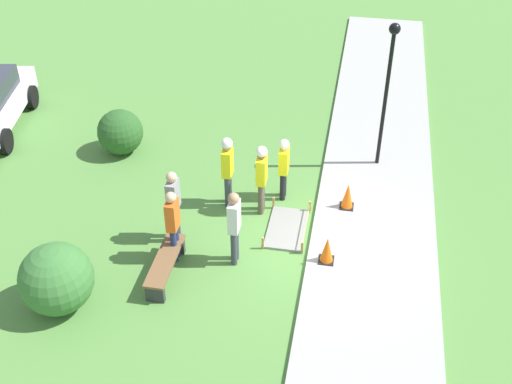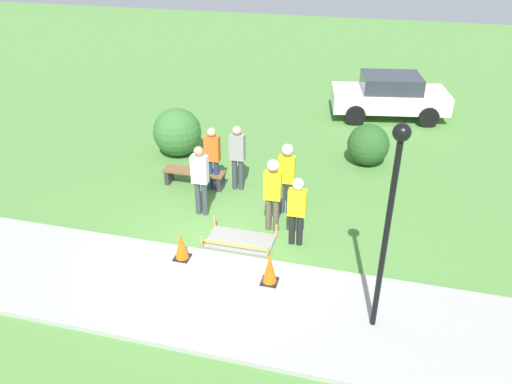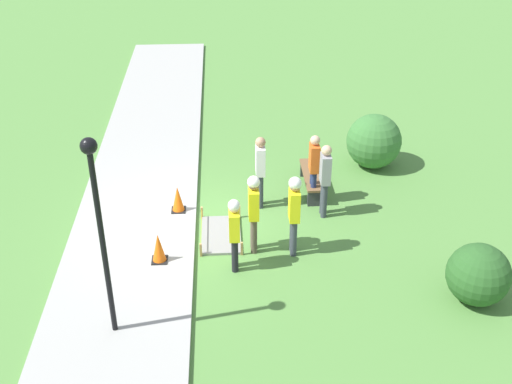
{
  "view_description": "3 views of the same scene",
  "coord_description": "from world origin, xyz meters",
  "px_view_note": "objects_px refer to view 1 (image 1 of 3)",
  "views": [
    {
      "loc": [
        -11.18,
        -0.8,
        9.7
      ],
      "look_at": [
        0.28,
        1.31,
        1.1
      ],
      "focal_mm": 45.0,
      "sensor_mm": 36.0,
      "label": 1
    },
    {
      "loc": [
        3.17,
        -8.52,
        6.68
      ],
      "look_at": [
        0.48,
        1.79,
        0.71
      ],
      "focal_mm": 35.0,
      "sensor_mm": 36.0,
      "label": 2
    },
    {
      "loc": [
        12.66,
        0.7,
        8.26
      ],
      "look_at": [
        0.43,
        1.4,
        1.15
      ],
      "focal_mm": 45.0,
      "sensor_mm": 36.0,
      "label": 3
    }
  ],
  "objects_px": {
    "park_bench": "(165,264)",
    "worker_assistant": "(262,173)",
    "bystander_in_orange_shirt": "(173,222)",
    "lamppost_near": "(388,76)",
    "traffic_cone_near_patch": "(327,250)",
    "worker_trainee": "(228,165)",
    "worker_supervisor": "(284,164)",
    "bystander_in_gray_shirt": "(234,224)",
    "traffic_cone_far_patch": "(348,196)",
    "bystander_in_white_shirt": "(174,202)"
  },
  "relations": [
    {
      "from": "traffic_cone_near_patch",
      "to": "worker_supervisor",
      "type": "height_order",
      "value": "worker_supervisor"
    },
    {
      "from": "traffic_cone_near_patch",
      "to": "worker_trainee",
      "type": "distance_m",
      "value": 3.21
    },
    {
      "from": "worker_trainee",
      "to": "lamppost_near",
      "type": "distance_m",
      "value": 4.54
    },
    {
      "from": "traffic_cone_far_patch",
      "to": "traffic_cone_near_patch",
      "type": "bearing_deg",
      "value": 171.37
    },
    {
      "from": "traffic_cone_near_patch",
      "to": "traffic_cone_far_patch",
      "type": "distance_m",
      "value": 2.05
    },
    {
      "from": "worker_assistant",
      "to": "lamppost_near",
      "type": "bearing_deg",
      "value": -47.07
    },
    {
      "from": "lamppost_near",
      "to": "bystander_in_gray_shirt",
      "type": "bearing_deg",
      "value": 145.96
    },
    {
      "from": "worker_trainee",
      "to": "traffic_cone_far_patch",
      "type": "bearing_deg",
      "value": -84.72
    },
    {
      "from": "bystander_in_gray_shirt",
      "to": "bystander_in_white_shirt",
      "type": "xyz_separation_m",
      "value": [
        0.51,
        1.49,
        -0.0
      ]
    },
    {
      "from": "park_bench",
      "to": "bystander_in_white_shirt",
      "type": "distance_m",
      "value": 1.43
    },
    {
      "from": "park_bench",
      "to": "worker_supervisor",
      "type": "relative_size",
      "value": 1.02
    },
    {
      "from": "worker_supervisor",
      "to": "worker_trainee",
      "type": "relative_size",
      "value": 0.89
    },
    {
      "from": "traffic_cone_far_patch",
      "to": "worker_supervisor",
      "type": "xyz_separation_m",
      "value": [
        0.24,
        1.61,
        0.57
      ]
    },
    {
      "from": "bystander_in_gray_shirt",
      "to": "bystander_in_white_shirt",
      "type": "bearing_deg",
      "value": 71.09
    },
    {
      "from": "worker_supervisor",
      "to": "bystander_in_gray_shirt",
      "type": "xyz_separation_m",
      "value": [
        -2.53,
        0.69,
        0.07
      ]
    },
    {
      "from": "traffic_cone_near_patch",
      "to": "bystander_in_orange_shirt",
      "type": "relative_size",
      "value": 0.36
    },
    {
      "from": "park_bench",
      "to": "lamppost_near",
      "type": "height_order",
      "value": "lamppost_near"
    },
    {
      "from": "traffic_cone_near_patch",
      "to": "worker_assistant",
      "type": "relative_size",
      "value": 0.35
    },
    {
      "from": "worker_supervisor",
      "to": "worker_trainee",
      "type": "distance_m",
      "value": 1.39
    },
    {
      "from": "park_bench",
      "to": "worker_assistant",
      "type": "height_order",
      "value": "worker_assistant"
    },
    {
      "from": "park_bench",
      "to": "bystander_in_gray_shirt",
      "type": "bearing_deg",
      "value": -62.42
    },
    {
      "from": "traffic_cone_near_patch",
      "to": "worker_supervisor",
      "type": "xyz_separation_m",
      "value": [
        2.26,
        1.3,
        0.58
      ]
    },
    {
      "from": "traffic_cone_far_patch",
      "to": "lamppost_near",
      "type": "height_order",
      "value": "lamppost_near"
    },
    {
      "from": "bystander_in_white_shirt",
      "to": "worker_trainee",
      "type": "bearing_deg",
      "value": -30.4
    },
    {
      "from": "bystander_in_orange_shirt",
      "to": "lamppost_near",
      "type": "xyz_separation_m",
      "value": [
        4.54,
        -4.29,
        1.63
      ]
    },
    {
      "from": "worker_supervisor",
      "to": "traffic_cone_near_patch",
      "type": "bearing_deg",
      "value": -150.12
    },
    {
      "from": "worker_supervisor",
      "to": "worker_assistant",
      "type": "distance_m",
      "value": 0.8
    },
    {
      "from": "bystander_in_gray_shirt",
      "to": "park_bench",
      "type": "bearing_deg",
      "value": 117.58
    },
    {
      "from": "traffic_cone_far_patch",
      "to": "bystander_in_gray_shirt",
      "type": "height_order",
      "value": "bystander_in_gray_shirt"
    },
    {
      "from": "bystander_in_orange_shirt",
      "to": "bystander_in_gray_shirt",
      "type": "distance_m",
      "value": 1.32
    },
    {
      "from": "park_bench",
      "to": "worker_assistant",
      "type": "relative_size",
      "value": 0.93
    },
    {
      "from": "traffic_cone_near_patch",
      "to": "bystander_in_white_shirt",
      "type": "xyz_separation_m",
      "value": [
        0.24,
        3.48,
        0.65
      ]
    },
    {
      "from": "worker_trainee",
      "to": "bystander_in_gray_shirt",
      "type": "distance_m",
      "value": 2.12
    },
    {
      "from": "traffic_cone_near_patch",
      "to": "bystander_in_orange_shirt",
      "type": "bearing_deg",
      "value": 96.97
    },
    {
      "from": "traffic_cone_near_patch",
      "to": "worker_supervisor",
      "type": "distance_m",
      "value": 2.68
    },
    {
      "from": "traffic_cone_near_patch",
      "to": "worker_assistant",
      "type": "xyz_separation_m",
      "value": [
        1.61,
        1.73,
        0.7
      ]
    },
    {
      "from": "worker_trainee",
      "to": "lamppost_near",
      "type": "bearing_deg",
      "value": -56.39
    },
    {
      "from": "traffic_cone_far_patch",
      "to": "bystander_in_gray_shirt",
      "type": "distance_m",
      "value": 3.32
    },
    {
      "from": "worker_assistant",
      "to": "park_bench",
      "type": "bearing_deg",
      "value": 147.87
    },
    {
      "from": "worker_assistant",
      "to": "worker_supervisor",
      "type": "bearing_deg",
      "value": -33.42
    },
    {
      "from": "traffic_cone_near_patch",
      "to": "bystander_in_white_shirt",
      "type": "height_order",
      "value": "bystander_in_white_shirt"
    },
    {
      "from": "worker_supervisor",
      "to": "lamppost_near",
      "type": "xyz_separation_m",
      "value": [
        1.87,
        -2.28,
        1.66
      ]
    },
    {
      "from": "park_bench",
      "to": "worker_supervisor",
      "type": "xyz_separation_m",
      "value": [
        3.25,
        -2.06,
        0.67
      ]
    },
    {
      "from": "worker_trainee",
      "to": "bystander_in_orange_shirt",
      "type": "height_order",
      "value": "worker_trainee"
    },
    {
      "from": "bystander_in_gray_shirt",
      "to": "worker_assistant",
      "type": "bearing_deg",
      "value": -7.91
    },
    {
      "from": "traffic_cone_near_patch",
      "to": "worker_supervisor",
      "type": "bearing_deg",
      "value": 29.88
    },
    {
      "from": "worker_assistant",
      "to": "lamppost_near",
      "type": "distance_m",
      "value": 4.01
    },
    {
      "from": "bystander_in_orange_shirt",
      "to": "park_bench",
      "type": "bearing_deg",
      "value": 174.75
    },
    {
      "from": "lamppost_near",
      "to": "worker_trainee",
      "type": "bearing_deg",
      "value": 123.61
    },
    {
      "from": "worker_assistant",
      "to": "traffic_cone_far_patch",
      "type": "bearing_deg",
      "value": -78.36
    }
  ]
}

